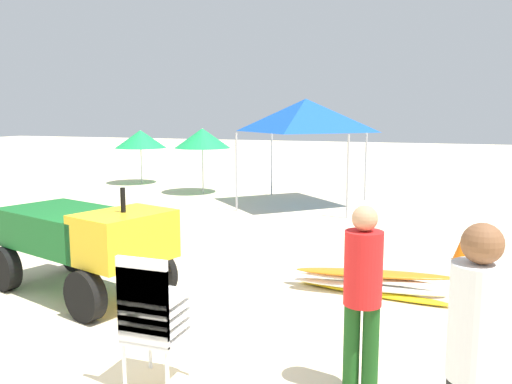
# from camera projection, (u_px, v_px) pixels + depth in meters

# --- Properties ---
(ground) EXTENTS (80.00, 80.00, 0.00)m
(ground) POSITION_uv_depth(u_px,v_px,m) (139.00, 347.00, 5.42)
(ground) COLOR beige
(utility_cart) EXTENTS (2.79, 1.93, 1.50)m
(utility_cart) POSITION_uv_depth(u_px,v_px,m) (85.00, 237.00, 6.89)
(utility_cart) COLOR #146023
(utility_cart) RESTS_ON ground
(stacked_plastic_chairs) EXTENTS (0.48, 0.48, 1.20)m
(stacked_plastic_chairs) POSITION_uv_depth(u_px,v_px,m) (151.00, 311.00, 4.54)
(stacked_plastic_chairs) COLOR white
(stacked_plastic_chairs) RESTS_ON ground
(surfboard_pile) EXTENTS (2.25, 0.63, 0.32)m
(surfboard_pile) POSITION_uv_depth(u_px,v_px,m) (370.00, 282.00, 7.00)
(surfboard_pile) COLOR yellow
(surfboard_pile) RESTS_ON ground
(lifeguard_near_left) EXTENTS (0.32, 0.32, 1.63)m
(lifeguard_near_left) POSITION_uv_depth(u_px,v_px,m) (363.00, 288.00, 4.41)
(lifeguard_near_left) COLOR #194C19
(lifeguard_near_left) RESTS_ON ground
(lifeguard_far_right) EXTENTS (0.32, 0.32, 1.78)m
(lifeguard_far_right) POSITION_uv_depth(u_px,v_px,m) (476.00, 351.00, 3.03)
(lifeguard_far_right) COLOR black
(lifeguard_far_right) RESTS_ON ground
(popup_canopy) EXTENTS (2.77, 2.77, 2.75)m
(popup_canopy) POSITION_uv_depth(u_px,v_px,m) (306.00, 115.00, 13.50)
(popup_canopy) COLOR #B2B2B7
(popup_canopy) RESTS_ON ground
(beach_umbrella_left) EXTENTS (1.72, 1.72, 1.82)m
(beach_umbrella_left) POSITION_uv_depth(u_px,v_px,m) (141.00, 139.00, 17.92)
(beach_umbrella_left) COLOR beige
(beach_umbrella_left) RESTS_ON ground
(beach_umbrella_mid) EXTENTS (1.67, 1.67, 1.94)m
(beach_umbrella_mid) POSITION_uv_depth(u_px,v_px,m) (202.00, 138.00, 15.68)
(beach_umbrella_mid) COLOR beige
(beach_umbrella_mid) RESTS_ON ground
(traffic_cone_near) EXTENTS (0.37, 0.37, 0.52)m
(traffic_cone_near) POSITION_uv_depth(u_px,v_px,m) (465.00, 245.00, 8.60)
(traffic_cone_near) COLOR orange
(traffic_cone_near) RESTS_ON ground
(traffic_cone_far) EXTENTS (0.38, 0.38, 0.54)m
(traffic_cone_far) POSITION_uv_depth(u_px,v_px,m) (365.00, 238.00, 9.00)
(traffic_cone_far) COLOR orange
(traffic_cone_far) RESTS_ON ground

